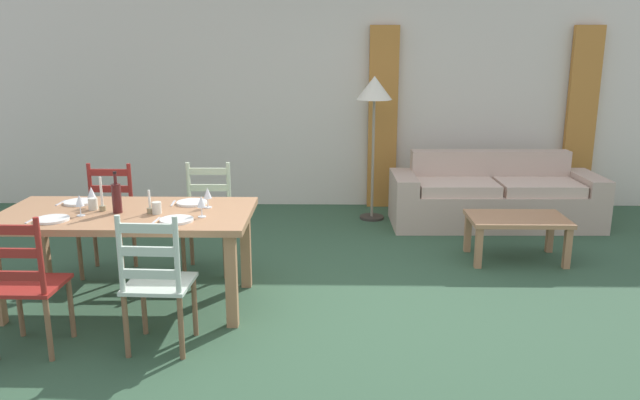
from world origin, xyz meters
TOP-DOWN VIEW (x-y plane):
  - ground_plane at (0.00, 0.00)m, footprint 9.60×9.60m
  - wall_far at (0.00, 3.30)m, footprint 9.60×0.16m
  - curtain_panel_left at (0.73, 3.16)m, footprint 0.35×0.08m
  - curtain_panel_right at (3.13, 3.16)m, footprint 0.35×0.08m
  - dining_table at (-1.45, 0.08)m, footprint 1.90×0.96m
  - dining_chair_near_left at (-1.87, -0.71)m, footprint 0.43×0.41m
  - dining_chair_near_right at (-1.03, -0.66)m, footprint 0.44×0.42m
  - dining_chair_far_left at (-1.86, 0.81)m, footprint 0.43×0.41m
  - dining_chair_far_right at (-0.99, 0.87)m, footprint 0.43×0.41m
  - dinner_plate_near_left at (-1.90, -0.17)m, footprint 0.24×0.24m
  - fork_near_left at (-2.05, -0.17)m, footprint 0.02×0.17m
  - dinner_plate_near_right at (-1.00, -0.17)m, footprint 0.24×0.24m
  - fork_near_right at (-1.15, -0.17)m, footprint 0.03×0.17m
  - dinner_plate_far_left at (-1.90, 0.33)m, footprint 0.24×0.24m
  - fork_far_left at (-2.05, 0.33)m, footprint 0.02×0.17m
  - dinner_plate_far_right at (-1.00, 0.33)m, footprint 0.24×0.24m
  - fork_far_right at (-1.15, 0.33)m, footprint 0.03×0.17m
  - wine_bottle at (-1.50, 0.06)m, footprint 0.07×0.07m
  - wine_glass_near_left at (-1.74, -0.04)m, footprint 0.06×0.06m
  - wine_glass_near_right at (-0.84, -0.06)m, footprint 0.06×0.06m
  - wine_glass_far_left at (-1.75, 0.22)m, footprint 0.06×0.06m
  - wine_glass_far_right at (-0.85, 0.21)m, footprint 0.06×0.06m
  - coffee_cup_primary at (-1.20, 0.03)m, footprint 0.07×0.07m
  - coffee_cup_secondary at (-1.72, 0.14)m, footprint 0.07×0.07m
  - candle_tall at (-1.63, 0.10)m, footprint 0.05×0.05m
  - candle_short at (-1.25, 0.04)m, footprint 0.05×0.05m
  - couch at (1.93, 2.39)m, footprint 2.29×0.84m
  - coffee_table at (1.85, 1.17)m, footprint 0.90×0.56m
  - standing_lamp at (0.58, 2.57)m, footprint 0.40×0.40m

SIDE VIEW (x-z plane):
  - ground_plane at x=0.00m, z-range -0.02..0.00m
  - couch at x=1.93m, z-range -0.11..0.69m
  - coffee_table at x=1.85m, z-range 0.15..0.57m
  - dining_chair_near_left at x=-1.87m, z-range 0.00..0.96m
  - dining_chair_near_right at x=-1.03m, z-range 0.00..0.96m
  - dining_chair_far_left at x=-1.86m, z-range 0.00..0.96m
  - dining_chair_far_right at x=-0.99m, z-range 0.00..0.96m
  - dining_table at x=-1.45m, z-range 0.29..1.04m
  - fork_near_left at x=-2.05m, z-range 0.75..0.76m
  - fork_near_right at x=-1.15m, z-range 0.75..0.76m
  - fork_far_left at x=-2.05m, z-range 0.75..0.76m
  - fork_far_right at x=-1.15m, z-range 0.75..0.76m
  - dinner_plate_near_left at x=-1.90m, z-range 0.75..0.77m
  - dinner_plate_near_right at x=-1.00m, z-range 0.75..0.77m
  - dinner_plate_far_left at x=-1.90m, z-range 0.75..0.77m
  - dinner_plate_far_right at x=-1.00m, z-range 0.75..0.77m
  - coffee_cup_primary at x=-1.20m, z-range 0.75..0.84m
  - coffee_cup_secondary at x=-1.72m, z-range 0.75..0.84m
  - candle_short at x=-1.25m, z-range 0.71..0.89m
  - candle_tall at x=-1.63m, z-range 0.69..0.96m
  - wine_glass_near_left at x=-1.74m, z-range 0.78..0.94m
  - wine_glass_near_right at x=-0.84m, z-range 0.78..0.94m
  - wine_glass_far_left at x=-1.75m, z-range 0.78..0.94m
  - wine_glass_far_right at x=-0.85m, z-range 0.78..0.94m
  - wine_bottle at x=-1.50m, z-range 0.71..1.03m
  - curtain_panel_left at x=0.73m, z-range 0.00..2.20m
  - curtain_panel_right at x=3.13m, z-range 0.00..2.20m
  - wall_far at x=0.00m, z-range 0.00..2.70m
  - standing_lamp at x=0.58m, z-range 0.59..2.23m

